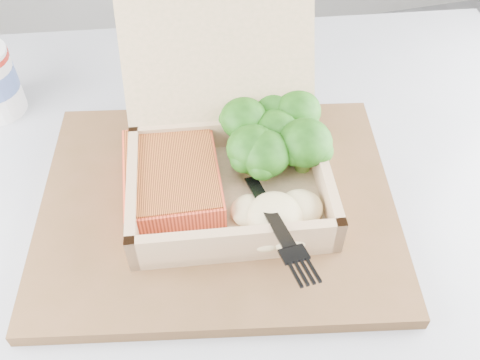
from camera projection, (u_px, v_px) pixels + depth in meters
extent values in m
cube|color=#A1A3AB|center=(231.00, 266.00, 0.55)|extent=(0.98, 0.98, 0.03)
cube|color=brown|center=(218.00, 204.00, 0.58)|extent=(0.43, 0.37, 0.02)
cube|color=tan|center=(230.00, 196.00, 0.57)|extent=(0.23, 0.19, 0.01)
cube|color=tan|center=(134.00, 193.00, 0.55)|extent=(0.03, 0.16, 0.04)
cube|color=tan|center=(322.00, 178.00, 0.56)|extent=(0.03, 0.16, 0.04)
cube|color=tan|center=(237.00, 245.00, 0.50)|extent=(0.21, 0.04, 0.04)
cube|color=tan|center=(223.00, 136.00, 0.60)|extent=(0.21, 0.04, 0.04)
cube|color=tan|center=(218.00, 49.00, 0.57)|extent=(0.22, 0.11, 0.14)
cube|color=#F85530|center=(172.00, 176.00, 0.56)|extent=(0.11, 0.14, 0.03)
ellipsoid|color=beige|center=(275.00, 215.00, 0.52)|extent=(0.09, 0.08, 0.03)
cube|color=black|center=(250.00, 167.00, 0.55)|extent=(0.02, 0.11, 0.03)
cube|color=black|center=(278.00, 231.00, 0.50)|extent=(0.03, 0.05, 0.01)
cube|color=silver|center=(236.00, 95.00, 0.71)|extent=(0.12, 0.14, 0.00)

